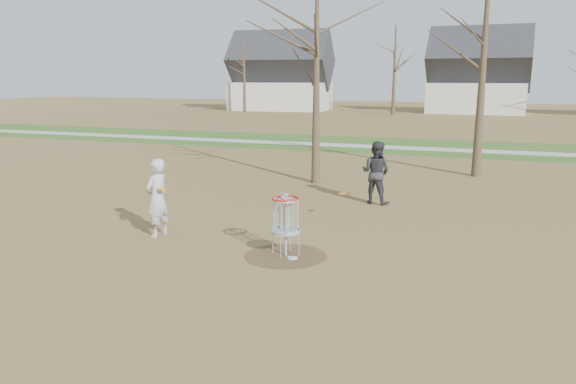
# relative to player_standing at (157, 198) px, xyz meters

# --- Properties ---
(ground) EXTENTS (160.00, 160.00, 0.00)m
(ground) POSITION_rel_player_standing_xyz_m (3.48, -0.41, -0.95)
(ground) COLOR brown
(ground) RESTS_ON ground
(green_band) EXTENTS (160.00, 8.00, 0.01)m
(green_band) POSITION_rel_player_standing_xyz_m (3.48, 20.59, -0.95)
(green_band) COLOR #2D5119
(green_band) RESTS_ON ground
(footpath) EXTENTS (160.00, 1.50, 0.01)m
(footpath) POSITION_rel_player_standing_xyz_m (3.48, 19.59, -0.94)
(footpath) COLOR #9E9E99
(footpath) RESTS_ON green_band
(dirt_circle) EXTENTS (1.80, 1.80, 0.01)m
(dirt_circle) POSITION_rel_player_standing_xyz_m (3.48, -0.41, -0.95)
(dirt_circle) COLOR #47331E
(dirt_circle) RESTS_ON ground
(player_standing) EXTENTS (0.54, 0.75, 1.91)m
(player_standing) POSITION_rel_player_standing_xyz_m (0.00, 0.00, 0.00)
(player_standing) COLOR #B4B4B4
(player_standing) RESTS_ON ground
(player_throwing) EXTENTS (1.06, 0.90, 1.93)m
(player_throwing) POSITION_rel_player_standing_xyz_m (4.24, 5.44, 0.01)
(player_throwing) COLOR #2C2C30
(player_throwing) RESTS_ON ground
(disc_grounded) EXTENTS (0.22, 0.22, 0.02)m
(disc_grounded) POSITION_rel_player_standing_xyz_m (3.68, -0.54, -0.93)
(disc_grounded) COLOR silver
(disc_grounded) RESTS_ON dirt_circle
(discs_in_play) EXTENTS (3.81, 3.32, 0.49)m
(discs_in_play) POSITION_rel_player_standing_xyz_m (2.12, 1.51, 0.02)
(discs_in_play) COLOR orange
(discs_in_play) RESTS_ON ground
(disc_golf_basket) EXTENTS (0.64, 0.64, 1.35)m
(disc_golf_basket) POSITION_rel_player_standing_xyz_m (3.48, -0.41, -0.04)
(disc_golf_basket) COLOR #9EA3AD
(disc_golf_basket) RESTS_ON ground
(bare_trees) EXTENTS (52.62, 44.98, 9.00)m
(bare_trees) POSITION_rel_player_standing_xyz_m (5.26, 35.38, 4.39)
(bare_trees) COLOR #382B1E
(bare_trees) RESTS_ON ground
(houses_row) EXTENTS (56.51, 10.01, 7.26)m
(houses_row) POSITION_rel_player_standing_xyz_m (7.80, 52.15, 2.57)
(houses_row) COLOR silver
(houses_row) RESTS_ON ground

